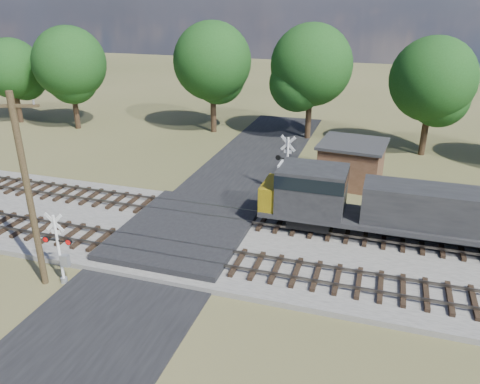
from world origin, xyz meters
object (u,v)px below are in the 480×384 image
(equipment_shed, at_px, (351,163))
(utility_pole, at_px, (28,189))
(crossing_signal_far, at_px, (286,171))
(crossing_signal_near, at_px, (61,255))

(equipment_shed, bearing_deg, utility_pole, -120.23)
(crossing_signal_far, xyz_separation_m, equipment_shed, (4.11, 3.71, -0.20))
(crossing_signal_near, distance_m, crossing_signal_far, 15.89)
(crossing_signal_near, relative_size, equipment_shed, 0.75)
(crossing_signal_far, bearing_deg, crossing_signal_near, 70.76)
(utility_pole, xyz_separation_m, equipment_shed, (12.87, 17.85, -3.35))
(crossing_signal_near, xyz_separation_m, utility_pole, (-0.94, -0.31, 3.38))
(utility_pole, height_order, equipment_shed, utility_pole)
(crossing_signal_near, distance_m, utility_pole, 3.52)
(utility_pole, relative_size, equipment_shed, 1.85)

